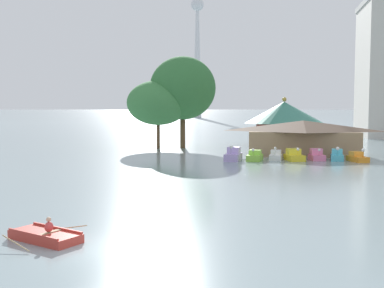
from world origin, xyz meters
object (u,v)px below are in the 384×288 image
object	(u,v)px
rowboat_with_rower	(45,236)
shoreline_tree_tall_left	(158,103)
shoreline_tree_mid	(183,88)
distant_broadcast_tower	(197,26)
green_roof_pavilion	(284,120)
pedal_boat_orange	(357,158)
pedal_boat_cyan	(337,156)
pedal_boat_lavender	(233,155)
pedal_boat_pink	(317,156)
pedal_boat_yellow	(294,156)
boathouse	(303,137)
pedal_boat_white	(276,156)
pedal_boat_lime	(255,156)

from	to	relation	value
rowboat_with_rower	shoreline_tree_tall_left	world-z (taller)	shoreline_tree_tall_left
shoreline_tree_mid	distant_broadcast_tower	xyz separation A→B (m)	(-25.93, 189.11, 40.46)
green_roof_pavilion	shoreline_tree_mid	world-z (taller)	shoreline_tree_mid
pedal_boat_orange	shoreline_tree_tall_left	size ratio (longest dim) A/B	0.31
pedal_boat_cyan	pedal_boat_orange	bearing A→B (deg)	72.93
pedal_boat_lavender	shoreline_tree_tall_left	bearing A→B (deg)	-132.11
pedal_boat_pink	pedal_boat_cyan	distance (m)	2.26
pedal_boat_pink	shoreline_tree_mid	distance (m)	23.78
pedal_boat_cyan	shoreline_tree_tall_left	bearing A→B (deg)	-112.00
pedal_boat_yellow	pedal_boat_pink	world-z (taller)	pedal_boat_yellow
pedal_boat_cyan	boathouse	size ratio (longest dim) A/B	0.18
pedal_boat_lavender	pedal_boat_cyan	xyz separation A→B (m)	(11.57, 1.92, -0.08)
pedal_boat_white	shoreline_tree_mid	size ratio (longest dim) A/B	0.18
rowboat_with_rower	shoreline_tree_mid	size ratio (longest dim) A/B	0.28
green_roof_pavilion	shoreline_tree_tall_left	bearing A→B (deg)	-158.05
shoreline_tree_tall_left	green_roof_pavilion	bearing A→B (deg)	21.95
green_roof_pavilion	shoreline_tree_mid	size ratio (longest dim) A/B	0.90
shoreline_tree_mid	pedal_boat_lime	bearing A→B (deg)	-53.98
pedal_boat_white	distant_broadcast_tower	xyz separation A→B (m)	(-39.20, 202.84, 48.75)
boathouse	pedal_boat_yellow	bearing A→B (deg)	-102.20
boathouse	pedal_boat_cyan	bearing A→B (deg)	-59.15
pedal_boat_white	shoreline_tree_mid	xyz separation A→B (m)	(-13.28, 13.73, 8.29)
green_roof_pavilion	pedal_boat_lime	bearing A→B (deg)	-100.31
rowboat_with_rower	pedal_boat_yellow	size ratio (longest dim) A/B	1.23
pedal_boat_lavender	distant_broadcast_tower	size ratio (longest dim) A/B	0.03
rowboat_with_rower	green_roof_pavilion	xyz separation A→B (m)	(12.27, 55.06, 3.78)
pedal_boat_lavender	pedal_boat_white	bearing A→B (deg)	115.48
pedal_boat_orange	rowboat_with_rower	bearing A→B (deg)	-48.64
rowboat_with_rower	pedal_boat_white	distance (m)	36.97
pedal_boat_white	pedal_boat_yellow	xyz separation A→B (m)	(2.03, -0.48, 0.08)
shoreline_tree_tall_left	distant_broadcast_tower	world-z (taller)	distant_broadcast_tower
pedal_boat_lavender	pedal_boat_yellow	bearing A→B (deg)	106.40
pedal_boat_lavender	shoreline_tree_mid	size ratio (longest dim) A/B	0.23
pedal_boat_pink	distant_broadcast_tower	bearing A→B (deg)	-179.19
rowboat_with_rower	distant_broadcast_tower	distance (m)	244.83
pedal_boat_lavender	pedal_boat_orange	bearing A→B (deg)	101.99
distant_broadcast_tower	green_roof_pavilion	bearing A→B (deg)	-77.48
green_roof_pavilion	distant_broadcast_tower	bearing A→B (deg)	102.52
pedal_boat_lavender	pedal_boat_orange	xyz separation A→B (m)	(13.63, 1.09, -0.15)
pedal_boat_pink	boathouse	bearing A→B (deg)	179.80
pedal_boat_pink	pedal_boat_orange	size ratio (longest dim) A/B	0.80
pedal_boat_lime	shoreline_tree_tall_left	xyz separation A→B (m)	(-14.30, 13.70, 6.13)
shoreline_tree_mid	pedal_boat_orange	bearing A→B (deg)	-32.64
pedal_boat_pink	shoreline_tree_tall_left	world-z (taller)	shoreline_tree_tall_left
pedal_boat_orange	shoreline_tree_tall_left	bearing A→B (deg)	-135.98
pedal_boat_white	boathouse	world-z (taller)	boathouse
shoreline_tree_tall_left	shoreline_tree_mid	world-z (taller)	shoreline_tree_mid
pedal_boat_lavender	shoreline_tree_tall_left	world-z (taller)	shoreline_tree_tall_left
distant_broadcast_tower	pedal_boat_lavender	bearing A→B (deg)	-80.43
boathouse	green_roof_pavilion	distance (m)	13.91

